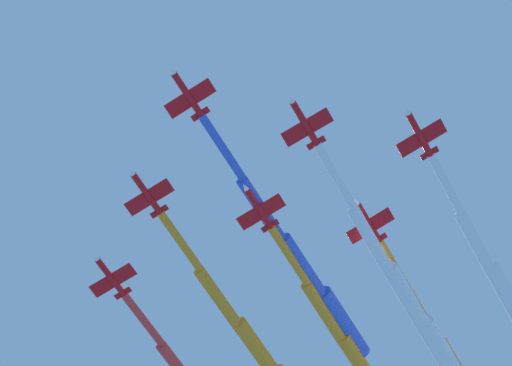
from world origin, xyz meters
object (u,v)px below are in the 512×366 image
object	(u,v)px
jet_port_inner	(410,301)
jet_starboard_inner	(260,352)
jet_lead	(306,272)
jet_starboard_mid	(508,296)

from	to	relation	value
jet_port_inner	jet_starboard_inner	size ratio (longest dim) A/B	1.03
jet_lead	jet_starboard_inner	xyz separation A→B (m)	(-14.19, 11.95, -1.84)
jet_lead	jet_starboard_inner	distance (m)	18.64
jet_starboard_mid	jet_port_inner	bearing A→B (deg)	-153.42
jet_lead	jet_port_inner	bearing A→B (deg)	35.69
jet_port_inner	jet_starboard_inner	bearing A→B (deg)	177.72
jet_port_inner	jet_starboard_mid	distance (m)	17.76
jet_lead	jet_port_inner	distance (m)	18.85
jet_port_inner	jet_starboard_inner	distance (m)	29.29
jet_starboard_mid	jet_starboard_inner	bearing A→B (deg)	-171.50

